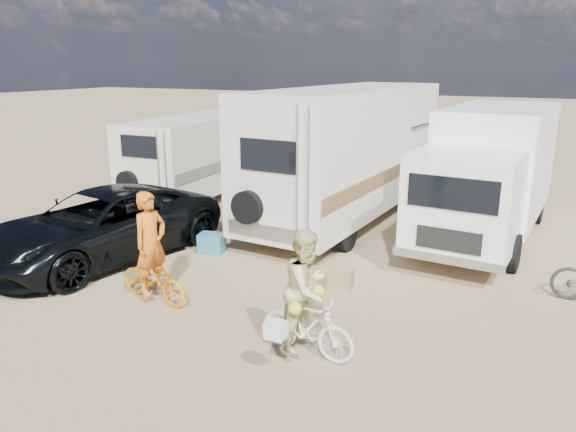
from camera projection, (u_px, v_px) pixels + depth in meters
The scene contains 11 objects.
ground at pixel (192, 307), 9.91m from camera, with size 140.00×140.00×0.00m, color tan.
rv_main at pixel (348, 155), 15.01m from camera, with size 2.49×8.33×3.68m, color silver, non-canonical shape.
rv_left at pixel (206, 157), 17.86m from camera, with size 2.14×6.68×2.66m, color white, non-canonical shape.
box_truck at pixel (488, 175), 13.42m from camera, with size 2.33×7.09×3.25m, color white, non-canonical shape.
dark_suv at pixel (102, 225), 12.22m from camera, with size 2.59×5.61×1.56m, color black.
bike_man at pixel (153, 280), 10.06m from camera, with size 0.56×1.60×0.84m, color orange.
bike_woman at pixel (307, 326), 8.16m from camera, with size 0.45×1.59×0.95m, color beige.
rider_man at pixel (151, 252), 9.91m from camera, with size 0.70×0.46×1.93m, color #C46216.
rider_woman at pixel (307, 300), 8.04m from camera, with size 0.89×0.69×1.83m, color #D4C882.
cooler at pixel (212, 243), 12.70m from camera, with size 0.58×0.42×0.46m, color teal.
crate at pixel (341, 278), 10.77m from camera, with size 0.46×0.46×0.37m, color #8D704E.
Camera 1 is at (5.63, -7.34, 4.31)m, focal length 33.71 mm.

